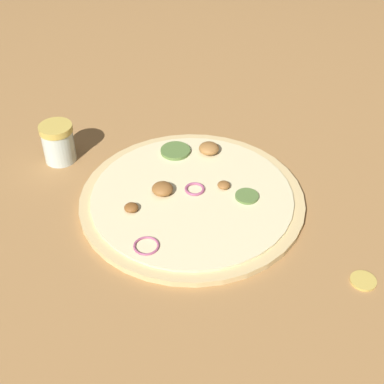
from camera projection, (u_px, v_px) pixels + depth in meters
ground_plane at (192, 201)px, 0.90m from camera, size 3.00×3.00×0.00m
pizza at (192, 197)px, 0.90m from camera, size 0.38×0.38×0.03m
spice_jar at (58, 143)px, 0.97m from camera, size 0.06×0.06×0.07m
loose_cap at (364, 280)px, 0.76m from camera, size 0.04×0.04×0.01m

